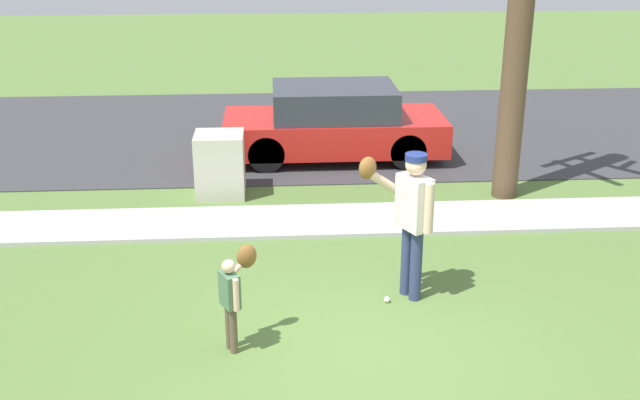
% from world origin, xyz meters
% --- Properties ---
extents(ground_plane, '(48.00, 48.00, 0.00)m').
position_xyz_m(ground_plane, '(0.00, 3.50, 0.00)').
color(ground_plane, '#567538').
extents(sidewalk_strip, '(36.00, 1.20, 0.06)m').
position_xyz_m(sidewalk_strip, '(0.00, 3.60, 0.03)').
color(sidewalk_strip, '#B2B2AD').
rests_on(sidewalk_strip, ground).
extents(road_surface, '(36.00, 6.80, 0.02)m').
position_xyz_m(road_surface, '(0.00, 8.60, 0.01)').
color(road_surface, '#38383A').
rests_on(road_surface, ground).
extents(person_adult, '(0.87, 0.57, 1.78)m').
position_xyz_m(person_adult, '(0.67, 1.24, 1.11)').
color(person_adult, navy).
rests_on(person_adult, ground).
extents(person_child, '(0.43, 0.55, 1.08)m').
position_xyz_m(person_child, '(-1.31, 0.24, 0.70)').
color(person_child, brown).
rests_on(person_child, ground).
extents(baseball, '(0.07, 0.07, 0.07)m').
position_xyz_m(baseball, '(0.41, 1.10, 0.04)').
color(baseball, white).
rests_on(baseball, ground).
extents(utility_cabinet, '(0.77, 0.74, 1.02)m').
position_xyz_m(utility_cabinet, '(-1.73, 4.87, 0.51)').
color(utility_cabinet, beige).
rests_on(utility_cabinet, ground).
extents(parked_hatchback_red, '(4.00, 1.75, 1.33)m').
position_xyz_m(parked_hatchback_red, '(0.24, 6.71, 0.66)').
color(parked_hatchback_red, red).
rests_on(parked_hatchback_red, road_surface).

